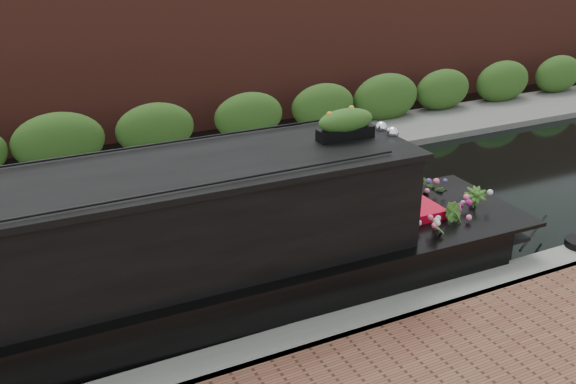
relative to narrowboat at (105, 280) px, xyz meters
name	(u,v)px	position (x,y,z in m)	size (l,w,h in m)	color
ground	(242,242)	(2.74, 1.82, -0.91)	(80.00, 80.00, 0.00)	black
near_bank_coping	(334,340)	(2.74, -1.48, -0.91)	(40.00, 0.60, 0.50)	gray
far_bank_path	(173,169)	(2.74, 6.02, -0.91)	(40.00, 2.40, 0.34)	#63635F
far_hedge	(162,157)	(2.74, 6.92, -0.91)	(40.00, 1.10, 2.80)	#2D541C
far_brick_wall	(141,134)	(2.74, 9.02, -0.91)	(40.00, 1.00, 8.00)	maroon
narrowboat	(105,280)	(0.00, 0.00, 0.00)	(13.03, 2.55, 3.06)	black
rope_fender	(488,229)	(6.87, 0.00, -0.73)	(0.34, 0.34, 0.43)	olive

